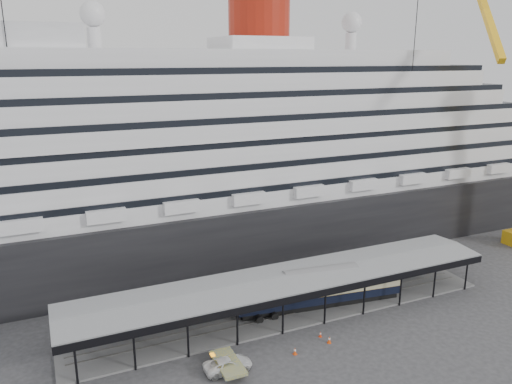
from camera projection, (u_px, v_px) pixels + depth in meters
ground at (308, 332)px, 59.58m from camera, size 200.00×200.00×0.00m
cruise_ship at (215, 140)px, 83.00m from camera, size 130.00×30.00×43.90m
platform_canopy at (289, 297)px, 63.37m from camera, size 56.00×9.18×5.30m
port_truck at (228, 364)px, 52.14m from camera, size 5.16×2.39×1.43m
pullman_carriage at (320, 287)px, 65.09m from camera, size 22.93×5.65×22.33m
traffic_cone_left at (295, 351)px, 55.07m from camera, size 0.51×0.51×0.82m
traffic_cone_mid at (329, 340)px, 57.25m from camera, size 0.58×0.58×0.85m
traffic_cone_right at (320, 334)px, 58.53m from camera, size 0.37×0.37×0.68m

